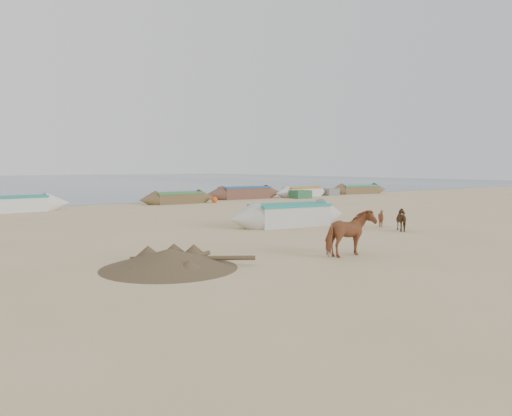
{
  "coord_description": "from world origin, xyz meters",
  "views": [
    {
      "loc": [
        -10.95,
        -11.38,
        2.59
      ],
      "look_at": [
        0.0,
        4.0,
        1.0
      ],
      "focal_mm": 35.0,
      "sensor_mm": 36.0,
      "label": 1
    }
  ],
  "objects_px": {
    "calf_right": "(404,220)",
    "cow_adult": "(350,233)",
    "calf_front": "(381,218)",
    "near_canoe": "(290,215)"
  },
  "relations": [
    {
      "from": "calf_right",
      "to": "cow_adult",
      "type": "bearing_deg",
      "value": 124.35
    },
    {
      "from": "calf_front",
      "to": "near_canoe",
      "type": "bearing_deg",
      "value": -133.57
    },
    {
      "from": "calf_front",
      "to": "calf_right",
      "type": "distance_m",
      "value": 1.36
    },
    {
      "from": "near_canoe",
      "to": "calf_front",
      "type": "bearing_deg",
      "value": -34.69
    },
    {
      "from": "cow_adult",
      "to": "near_canoe",
      "type": "bearing_deg",
      "value": -26.71
    },
    {
      "from": "cow_adult",
      "to": "calf_front",
      "type": "distance_m",
      "value": 7.38
    },
    {
      "from": "calf_front",
      "to": "calf_right",
      "type": "relative_size",
      "value": 0.87
    },
    {
      "from": "cow_adult",
      "to": "near_canoe",
      "type": "distance_m",
      "value": 7.39
    },
    {
      "from": "calf_front",
      "to": "near_canoe",
      "type": "relative_size",
      "value": 0.13
    },
    {
      "from": "calf_front",
      "to": "near_canoe",
      "type": "xyz_separation_m",
      "value": [
        -2.92,
        2.56,
        0.1
      ]
    }
  ]
}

